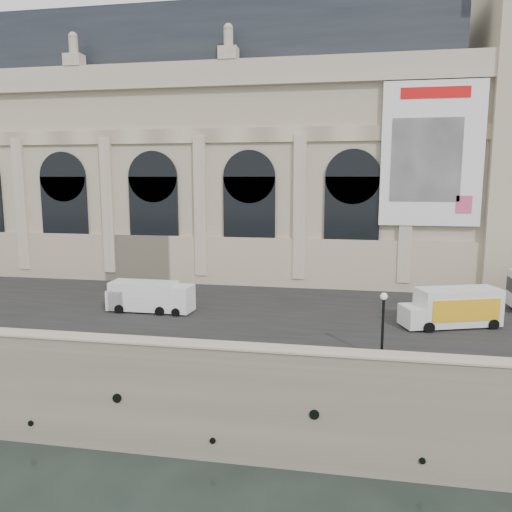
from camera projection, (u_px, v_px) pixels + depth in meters
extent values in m
plane|color=black|center=(90.00, 449.00, 31.38)|extent=(260.00, 260.00, 0.00)
cube|color=gray|center=(224.00, 286.00, 64.93)|extent=(160.00, 70.00, 6.00)
cube|color=#2D2D2D|center=(166.00, 302.00, 44.05)|extent=(160.00, 24.00, 0.06)
cube|color=gray|center=(90.00, 346.00, 30.94)|extent=(160.00, 1.20, 1.10)
cube|color=beige|center=(89.00, 337.00, 30.85)|extent=(160.00, 1.40, 0.12)
cube|color=#BAAB8F|center=(166.00, 177.00, 59.92)|extent=(68.00, 18.00, 22.00)
cube|color=beige|center=(137.00, 259.00, 52.35)|extent=(68.60, 0.40, 5.00)
cube|color=beige|center=(130.00, 77.00, 49.35)|extent=(69.00, 0.80, 2.40)
cube|color=beige|center=(133.00, 137.00, 50.40)|extent=(68.00, 0.30, 1.40)
cube|color=#252A31|center=(162.00, 55.00, 57.74)|extent=(64.00, 15.00, 6.00)
cube|color=#252A31|center=(162.00, 23.00, 57.19)|extent=(56.00, 10.00, 1.20)
cube|color=beige|center=(21.00, 205.00, 53.67)|extent=(1.20, 0.50, 14.00)
cube|color=black|center=(65.00, 219.00, 53.10)|extent=(5.20, 0.25, 9.00)
cylinder|color=black|center=(63.00, 177.00, 52.40)|extent=(5.20, 0.25, 5.20)
cube|color=beige|center=(108.00, 206.00, 51.92)|extent=(1.20, 0.50, 14.00)
cube|color=black|center=(154.00, 221.00, 51.34)|extent=(5.20, 0.25, 9.00)
cylinder|color=black|center=(153.00, 177.00, 50.64)|extent=(5.20, 0.25, 5.20)
cube|color=beige|center=(200.00, 207.00, 50.17)|extent=(1.20, 0.50, 14.00)
cube|color=black|center=(249.00, 222.00, 49.59)|extent=(5.20, 0.25, 9.00)
cylinder|color=black|center=(249.00, 177.00, 48.89)|extent=(5.20, 0.25, 5.20)
cube|color=beige|center=(300.00, 208.00, 48.41)|extent=(1.20, 0.50, 14.00)
cube|color=black|center=(351.00, 224.00, 47.84)|extent=(5.20, 0.25, 9.00)
cylinder|color=black|center=(353.00, 177.00, 47.14)|extent=(5.20, 0.25, 5.20)
cube|color=beige|center=(406.00, 209.00, 46.66)|extent=(1.20, 0.50, 14.00)
cube|color=white|center=(432.00, 154.00, 45.34)|extent=(9.00, 0.35, 13.00)
cube|color=red|center=(436.00, 92.00, 44.30)|extent=(6.00, 0.06, 1.00)
cube|color=gray|center=(426.00, 160.00, 45.31)|extent=(6.20, 0.06, 7.50)
cube|color=#D34A73|center=(464.00, 204.00, 45.32)|extent=(1.40, 0.06, 1.60)
cube|color=black|center=(511.00, 285.00, 40.75)|extent=(0.14, 2.20, 1.15)
cube|color=white|center=(163.00, 297.00, 40.66)|extent=(5.16, 2.44, 2.13)
cube|color=white|center=(141.00, 300.00, 41.26)|extent=(1.59, 2.07, 1.48)
cube|color=black|center=(135.00, 293.00, 41.32)|extent=(0.23, 1.66, 0.74)
cylinder|color=black|center=(140.00, 310.00, 40.31)|extent=(0.72, 0.30, 0.70)
cylinder|color=black|center=(151.00, 304.00, 42.16)|extent=(0.72, 0.30, 0.70)
cylinder|color=black|center=(176.00, 313.00, 39.44)|extent=(0.72, 0.30, 0.70)
cylinder|color=black|center=(186.00, 307.00, 41.29)|extent=(0.72, 0.30, 0.70)
cube|color=white|center=(144.00, 295.00, 40.88)|extent=(5.40, 2.10, 2.30)
cube|color=white|center=(120.00, 299.00, 41.31)|extent=(1.51, 2.10, 1.60)
cube|color=black|center=(113.00, 292.00, 41.33)|extent=(0.06, 1.80, 0.80)
cylinder|color=black|center=(119.00, 309.00, 40.31)|extent=(0.76, 0.25, 0.76)
cylinder|color=black|center=(130.00, 303.00, 42.36)|extent=(0.76, 0.25, 0.76)
cylinder|color=black|center=(160.00, 311.00, 39.71)|extent=(0.76, 0.25, 0.76)
cylinder|color=black|center=(169.00, 305.00, 41.75)|extent=(0.76, 0.25, 0.76)
cube|color=white|center=(458.00, 306.00, 36.67)|extent=(6.40, 4.13, 2.69)
cube|color=gold|center=(467.00, 311.00, 35.52)|extent=(4.92, 1.75, 1.60)
cube|color=red|center=(467.00, 311.00, 35.52)|extent=(2.84, 1.02, 0.60)
cube|color=white|center=(414.00, 316.00, 36.24)|extent=(2.23, 2.60, 1.50)
cylinder|color=black|center=(429.00, 328.00, 35.30)|extent=(0.85, 0.53, 0.80)
cylinder|color=black|center=(414.00, 319.00, 37.54)|extent=(0.85, 0.53, 0.80)
cylinder|color=black|center=(493.00, 325.00, 36.06)|extent=(0.85, 0.53, 0.80)
cylinder|color=black|center=(475.00, 316.00, 38.30)|extent=(0.85, 0.53, 0.80)
cylinder|color=black|center=(381.00, 358.00, 29.88)|extent=(0.43, 0.43, 0.39)
cylinder|color=black|center=(383.00, 330.00, 29.61)|extent=(0.16, 0.16, 3.92)
sphere|color=beige|center=(384.00, 296.00, 29.29)|extent=(0.43, 0.43, 0.43)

